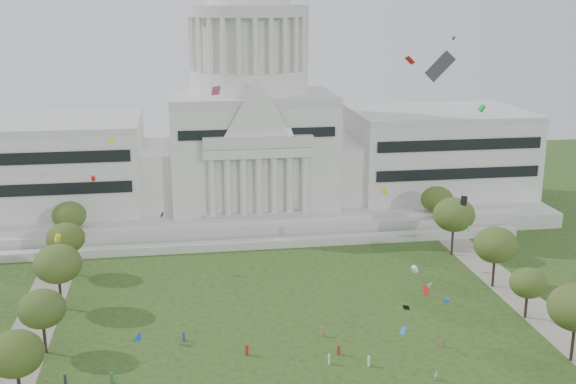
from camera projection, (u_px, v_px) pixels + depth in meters
capitol at (250, 135)px, 201.29m from camera, size 160.00×64.50×91.30m
path_left at (18, 365)px, 120.26m from camera, size 8.00×160.00×0.04m
path_right at (554, 326)px, 134.51m from camera, size 8.00×160.00×0.04m
row_tree_l_2 at (16, 354)px, 106.37m from camera, size 8.42×8.42×11.97m
row_tree_l_3 at (42, 309)px, 122.43m from camera, size 8.12×8.12×11.55m
row_tree_r_3 at (528, 283)px, 136.41m from camera, size 7.01×7.01×9.98m
row_tree_l_4 at (58, 264)px, 139.77m from camera, size 9.29×9.29×13.21m
row_tree_r_4 at (496, 245)px, 150.72m from camera, size 9.19×9.19×13.06m
row_tree_l_5 at (66, 238)px, 157.59m from camera, size 8.33×8.33×11.85m
row_tree_r_5 at (454, 215)px, 169.59m from camera, size 9.82×9.82×13.96m
row_tree_l_6 at (69, 215)px, 174.68m from camera, size 8.19×8.19×11.64m
row_tree_r_6 at (437, 200)px, 187.43m from camera, size 8.42×8.42×11.97m
person_2 at (437, 375)px, 115.54m from camera, size 0.89×0.86×1.58m
kite_swarm at (346, 250)px, 99.90m from camera, size 81.20×107.84×63.40m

